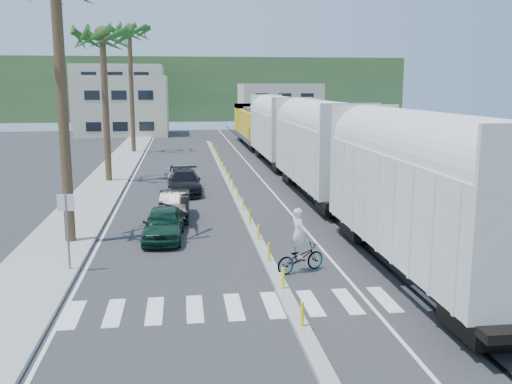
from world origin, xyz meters
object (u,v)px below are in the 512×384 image
(street_sign, at_px, (67,220))
(cyclist, at_px, (300,252))
(car_lead, at_px, (163,224))
(car_second, at_px, (175,206))

(street_sign, xyz_separation_m, cyclist, (8.29, -0.95, -1.23))
(car_lead, relative_size, cyclist, 1.70)
(street_sign, bearing_deg, cyclist, -6.55)
(street_sign, bearing_deg, car_lead, 52.21)
(car_lead, distance_m, cyclist, 7.20)
(car_second, bearing_deg, car_lead, -94.84)
(car_lead, xyz_separation_m, cyclist, (5.05, -5.13, 0.03))
(car_second, height_order, cyclist, cyclist)
(cyclist, bearing_deg, car_lead, 20.41)
(car_lead, xyz_separation_m, car_second, (0.46, 3.89, -0.01))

